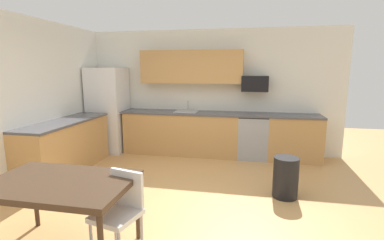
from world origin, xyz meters
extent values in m
plane|color=tan|center=(0.00, 0.00, 0.00)|extent=(12.00, 12.00, 0.00)
cube|color=silver|center=(0.00, 2.65, 1.35)|extent=(5.80, 0.10, 2.70)
cube|color=silver|center=(-2.65, 0.00, 1.35)|extent=(0.10, 5.80, 2.70)
cube|color=tan|center=(-0.50, 2.30, 0.45)|extent=(2.50, 0.60, 0.90)
cube|color=tan|center=(1.87, 2.30, 0.45)|extent=(1.05, 0.60, 0.90)
cube|color=tan|center=(-2.30, 0.80, 0.45)|extent=(0.60, 2.00, 0.90)
cube|color=#4C4C51|center=(0.00, 2.30, 0.92)|extent=(4.80, 0.64, 0.04)
cube|color=#4C4C51|center=(-2.30, 0.80, 0.92)|extent=(0.64, 2.00, 0.04)
cube|color=tan|center=(-0.30, 2.43, 1.90)|extent=(2.20, 0.34, 0.70)
cube|color=white|center=(-2.18, 2.22, 0.94)|extent=(0.76, 0.70, 1.88)
cube|color=#999BA0|center=(1.05, 2.30, 0.44)|extent=(0.60, 0.60, 0.88)
cube|color=black|center=(1.05, 2.30, 0.90)|extent=(0.60, 0.60, 0.03)
cube|color=black|center=(1.05, 2.40, 1.56)|extent=(0.54, 0.36, 0.32)
cube|color=#A5A8AD|center=(-0.39, 2.30, 0.88)|extent=(0.48, 0.40, 0.14)
cylinder|color=#B2B5BA|center=(-0.39, 2.48, 1.04)|extent=(0.02, 0.02, 0.24)
cube|color=#422D1E|center=(-0.86, -1.32, 0.75)|extent=(1.40, 0.90, 0.06)
cylinder|color=#422D1E|center=(-1.50, -0.93, 0.36)|extent=(0.05, 0.05, 0.72)
cylinder|color=#422D1E|center=(-0.22, -0.93, 0.36)|extent=(0.05, 0.05, 0.72)
cube|color=white|center=(-0.29, -1.29, 0.45)|extent=(0.49, 0.49, 0.05)
cube|color=white|center=(-0.25, -1.11, 0.65)|extent=(0.38, 0.13, 0.40)
cylinder|color=#B2B2B7|center=(-0.42, -1.08, 0.21)|extent=(0.03, 0.03, 0.42)
cylinder|color=#B2B2B7|center=(-0.09, -1.16, 0.21)|extent=(0.03, 0.03, 0.42)
cylinder|color=black|center=(1.50, 0.46, 0.30)|extent=(0.36, 0.36, 0.60)
camera|label=1|loc=(0.92, -3.62, 1.85)|focal=26.42mm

